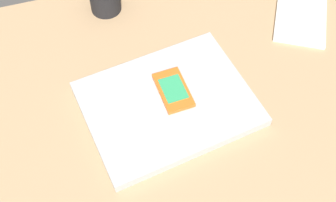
# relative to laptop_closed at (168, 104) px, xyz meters

# --- Properties ---
(desk_surface) EXTENTS (1.20, 0.80, 0.03)m
(desk_surface) POSITION_rel_laptop_closed_xyz_m (-0.08, -0.02, -0.03)
(desk_surface) COLOR tan
(desk_surface) RESTS_ON ground
(laptop_closed) EXTENTS (0.36, 0.29, 0.02)m
(laptop_closed) POSITION_rel_laptop_closed_xyz_m (0.00, 0.00, 0.00)
(laptop_closed) COLOR #B7BABC
(laptop_closed) RESTS_ON desk_surface
(cell_phone_on_laptop) EXTENTS (0.06, 0.10, 0.01)m
(cell_phone_on_laptop) POSITION_rel_laptop_closed_xyz_m (0.02, 0.02, 0.02)
(cell_phone_on_laptop) COLOR orange
(cell_phone_on_laptop) RESTS_ON laptop_closed
(notepad) EXTENTS (0.18, 0.20, 0.01)m
(notepad) POSITION_rel_laptop_closed_xyz_m (0.36, 0.14, -0.01)
(notepad) COLOR white
(notepad) RESTS_ON desk_surface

